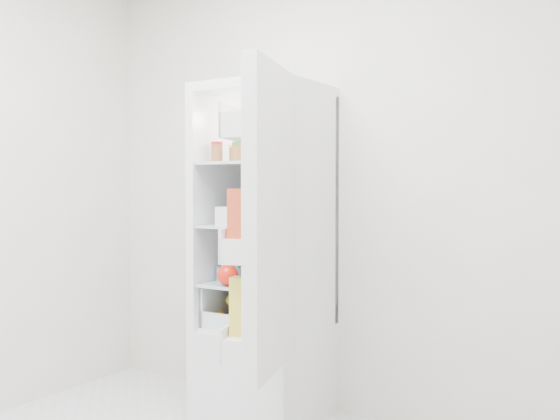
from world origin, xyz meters
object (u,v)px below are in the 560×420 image
Objects in this scene: fridge_door at (265,225)px; red_cabbage at (283,269)px; refrigerator at (269,295)px; mushroom_bowl at (231,274)px.

red_cabbage is at bearing 8.10° from fridge_door.
fridge_door reaches higher than red_cabbage.
refrigerator reaches higher than red_cabbage.
mushroom_bowl is 0.81m from fridge_door.
red_cabbage is at bearing 11.21° from mushroom_bowl.
refrigerator is 0.24m from mushroom_bowl.
red_cabbage reaches higher than mushroom_bowl.
refrigerator reaches higher than mushroom_bowl.
mushroom_bowl is at bearing 31.20° from fridge_door.
refrigerator is 0.22m from red_cabbage.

